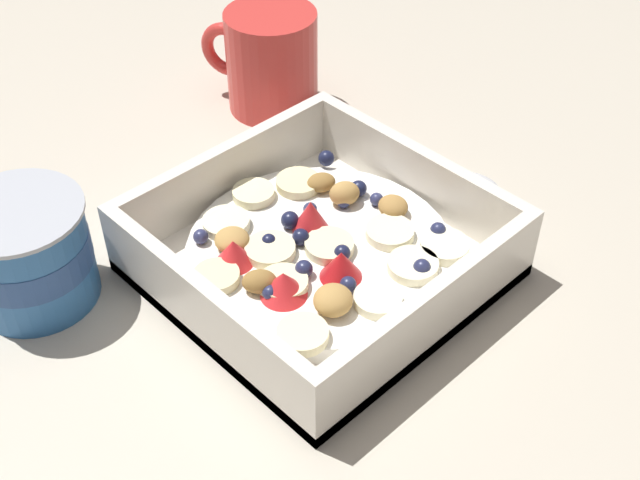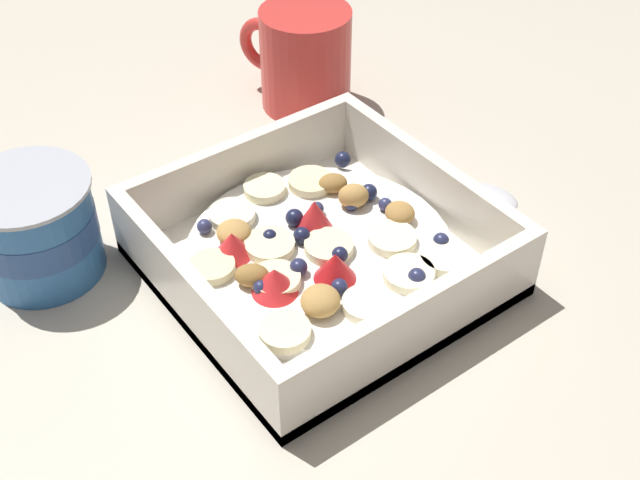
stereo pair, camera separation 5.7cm
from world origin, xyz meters
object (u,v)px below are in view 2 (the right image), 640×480
at_px(fruit_bowl, 319,253).
at_px(yogurt_cup, 35,228).
at_px(spoon, 459,182).
at_px(coffee_mug, 304,58).

bearing_deg(fruit_bowl, yogurt_cup, 142.30).
xyz_separation_m(spoon, yogurt_cup, (-0.30, 0.10, 0.03)).
bearing_deg(spoon, fruit_bowl, -174.54).
height_order(fruit_bowl, coffee_mug, coffee_mug).
xyz_separation_m(fruit_bowl, coffee_mug, (0.12, 0.19, 0.03)).
bearing_deg(yogurt_cup, spoon, -19.05).
bearing_deg(spoon, coffee_mug, 98.61).
xyz_separation_m(spoon, coffee_mug, (-0.03, 0.17, 0.04)).
relative_size(yogurt_cup, coffee_mug, 0.83).
xyz_separation_m(fruit_bowl, spoon, (0.15, 0.01, -0.01)).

